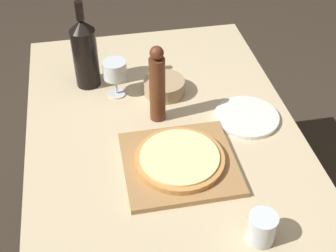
# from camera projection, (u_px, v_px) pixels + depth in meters

# --- Properties ---
(dining_table) EXTENTS (0.89, 1.37, 0.74)m
(dining_table) POSITION_uv_depth(u_px,v_px,m) (166.00, 160.00, 1.57)
(dining_table) COLOR #CCB78E
(dining_table) RESTS_ON ground_plane
(cutting_board) EXTENTS (0.34, 0.32, 0.02)m
(cutting_board) POSITION_uv_depth(u_px,v_px,m) (179.00, 163.00, 1.41)
(cutting_board) COLOR #A87A47
(cutting_board) RESTS_ON dining_table
(pizza) EXTENTS (0.27, 0.27, 0.02)m
(pizza) POSITION_uv_depth(u_px,v_px,m) (180.00, 159.00, 1.40)
(pizza) COLOR #C68947
(pizza) RESTS_ON cutting_board
(wine_bottle) EXTENTS (0.09, 0.09, 0.33)m
(wine_bottle) POSITION_uv_depth(u_px,v_px,m) (85.00, 52.00, 1.65)
(wine_bottle) COLOR black
(wine_bottle) RESTS_ON dining_table
(pepper_mill) EXTENTS (0.05, 0.05, 0.28)m
(pepper_mill) POSITION_uv_depth(u_px,v_px,m) (157.00, 86.00, 1.50)
(pepper_mill) COLOR #5B2D19
(pepper_mill) RESTS_ON dining_table
(wine_glass) EXTENTS (0.08, 0.08, 0.14)m
(wine_glass) POSITION_uv_depth(u_px,v_px,m) (115.00, 71.00, 1.62)
(wine_glass) COLOR silver
(wine_glass) RESTS_ON dining_table
(small_bowl) EXTENTS (0.15, 0.15, 0.05)m
(small_bowl) POSITION_uv_depth(u_px,v_px,m) (164.00, 87.00, 1.68)
(small_bowl) COLOR tan
(small_bowl) RESTS_ON dining_table
(drinking_tumbler) EXTENTS (0.08, 0.08, 0.09)m
(drinking_tumbler) POSITION_uv_depth(u_px,v_px,m) (262.00, 228.00, 1.19)
(drinking_tumbler) COLOR silver
(drinking_tumbler) RESTS_ON dining_table
(dinner_plate) EXTENTS (0.22, 0.22, 0.01)m
(dinner_plate) POSITION_uv_depth(u_px,v_px,m) (247.00, 117.00, 1.58)
(dinner_plate) COLOR white
(dinner_plate) RESTS_ON dining_table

